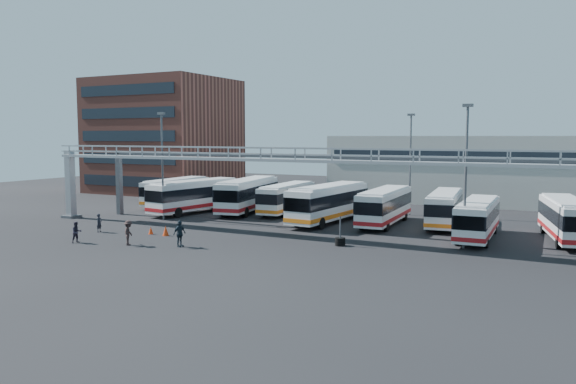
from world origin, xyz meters
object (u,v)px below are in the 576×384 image
at_px(light_pole_left, 162,160).
at_px(pedestrian_d, 180,234).
at_px(pedestrian_c, 129,233).
at_px(cone_left, 151,230).
at_px(light_pole_back, 410,159).
at_px(pedestrian_a, 99,223).
at_px(pedestrian_b, 77,232).
at_px(bus_7, 478,218).
at_px(bus_1, 195,195).
at_px(bus_8, 566,218).
at_px(bus_3, 287,197).
at_px(bus_4, 329,202).
at_px(bus_0, 176,191).
at_px(cone_right, 166,231).
at_px(bus_2, 248,194).
at_px(bus_6, 445,207).
at_px(tire_stack, 340,241).
at_px(light_pole_mid, 466,168).
at_px(bus_5, 385,205).

xyz_separation_m(light_pole_left, pedestrian_d, (9.66, -9.81, -4.77)).
xyz_separation_m(pedestrian_c, cone_left, (-1.71, 4.36, -0.61)).
xyz_separation_m(light_pole_back, pedestrian_a, (-20.26, -21.86, -4.95)).
bearing_deg(pedestrian_a, pedestrian_b, -162.21).
bearing_deg(bus_7, pedestrian_a, -160.74).
bearing_deg(bus_1, bus_8, 8.65).
xyz_separation_m(bus_1, pedestrian_c, (6.21, -16.45, -0.97)).
xyz_separation_m(bus_3, bus_4, (6.33, -3.88, 0.25)).
height_order(bus_0, bus_7, bus_0).
relative_size(bus_4, pedestrian_c, 6.37).
relative_size(bus_1, cone_left, 18.60).
distance_m(bus_3, cone_right, 16.40).
relative_size(pedestrian_b, pedestrian_d, 0.83).
height_order(bus_2, cone_right, bus_2).
bearing_deg(bus_2, bus_8, -14.96).
bearing_deg(bus_1, bus_0, 153.49).
xyz_separation_m(bus_4, pedestrian_d, (-5.08, -15.39, -0.98)).
xyz_separation_m(bus_3, bus_6, (16.25, -0.97, 0.01)).
bearing_deg(light_pole_left, bus_0, 122.32).
bearing_deg(bus_4, light_pole_left, -154.79).
height_order(light_pole_back, bus_4, light_pole_back).
distance_m(light_pole_back, pedestrian_d, 26.40).
xyz_separation_m(bus_6, tire_stack, (-4.87, -12.56, -1.34)).
bearing_deg(pedestrian_d, cone_left, 67.83).
height_order(pedestrian_c, tire_stack, tire_stack).
height_order(bus_3, pedestrian_c, bus_3).
bearing_deg(cone_left, tire_stack, 9.49).
bearing_deg(light_pole_mid, pedestrian_c, -155.55).
bearing_deg(cone_left, light_pole_mid, 13.42).
bearing_deg(bus_1, pedestrian_b, -74.76).
bearing_deg(bus_2, bus_4, -24.35).
xyz_separation_m(cone_right, tire_stack, (14.02, 2.60, -0.03)).
distance_m(bus_4, bus_7, 13.74).
relative_size(bus_4, bus_6, 1.13).
relative_size(bus_4, tire_stack, 5.44).
relative_size(light_pole_left, pedestrian_d, 5.32).
bearing_deg(cone_right, pedestrian_d, -38.94).
height_order(bus_1, cone_right, bus_1).
xyz_separation_m(bus_5, cone_left, (-15.48, -13.39, -1.48)).
bearing_deg(light_pole_back, pedestrian_b, -124.90).
height_order(bus_8, cone_right, bus_8).
height_order(light_pole_back, tire_stack, light_pole_back).
distance_m(light_pole_mid, pedestrian_b, 28.88).
bearing_deg(tire_stack, pedestrian_b, -155.97).
distance_m(pedestrian_b, cone_left, 5.96).
relative_size(bus_1, bus_5, 1.07).
height_order(bus_4, pedestrian_d, bus_4).
bearing_deg(light_pole_mid, light_pole_left, 177.95).
xyz_separation_m(pedestrian_d, cone_left, (-5.43, 3.14, -0.65)).
relative_size(bus_2, bus_3, 1.16).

